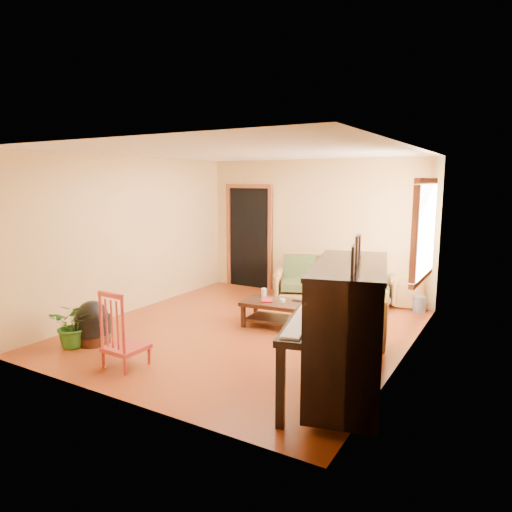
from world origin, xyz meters
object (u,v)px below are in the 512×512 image
Objects in this scene: sofa at (334,279)px; armchair at (360,323)px; ceramic_crock at (420,304)px; footstool at (93,328)px; red_chair at (125,328)px; potted_plant at (74,325)px; piano at (348,333)px; coffee_table at (278,314)px.

sofa is 2.37m from armchair.
armchair reaches higher than ceramic_crock.
armchair is 1.67× the size of footstool.
ceramic_crock is (2.59, 4.16, -0.33)m from red_chair.
armchair is at bearing 27.53° from potted_plant.
piano is at bearing 2.66° from footstool.
armchair is at bearing 87.72° from piano.
red_chair reaches higher than potted_plant.
piano reaches higher than armchair.
footstool is (-3.24, -1.53, -0.17)m from armchair.
sofa is 1.31× the size of piano.
ceramic_crock is (0.31, 2.30, -0.25)m from armchair.
piano is at bearing -90.28° from ceramic_crock.
footstool is at bearing -133.90° from coffee_table.
coffee_table is 2.49m from piano.
red_chair is 4.91m from ceramic_crock.
potted_plant is (-3.64, -0.38, -0.40)m from piano.
red_chair is (-2.28, -1.86, 0.08)m from armchair.
footstool is 0.50× the size of red_chair.
coffee_table is 0.67× the size of piano.
armchair reaches higher than coffee_table.
red_chair reaches higher than armchair.
footstool is at bearing -167.28° from armchair.
piano is at bearing -90.38° from armchair.
coffee_table is at bearing 151.81° from armchair.
piano is at bearing -46.12° from coffee_table.
potted_plant reaches higher than footstool.
piano is (0.29, -1.36, 0.32)m from armchair.
red_chair is at bearing -5.87° from potted_plant.
footstool is at bearing 168.24° from piano.
footstool is 5.23m from ceramic_crock.
sofa reaches higher than coffee_table.
armchair is 3.59m from footstool.
ceramic_crock is at bearing 47.17° from footstool.
red_chair reaches higher than footstool.
footstool is (-2.10, -3.61, -0.23)m from sofa.
piano reaches higher than red_chair.
ceramic_crock is (1.71, 1.91, -0.06)m from coffee_table.
piano is 3.69m from potted_plant.
potted_plant reaches higher than coffee_table.
coffee_table reaches higher than ceramic_crock.
red_chair is at bearing -111.44° from coffee_table.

